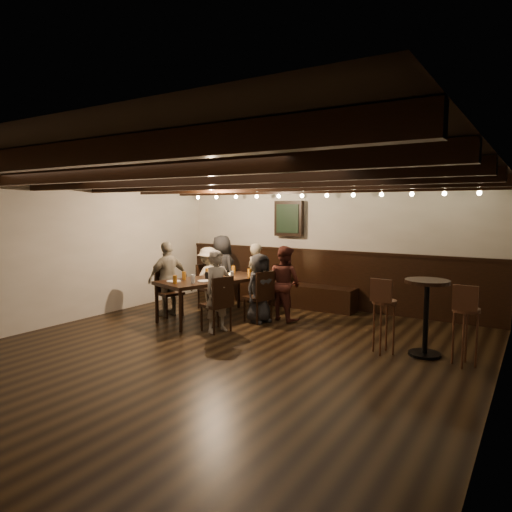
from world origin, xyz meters
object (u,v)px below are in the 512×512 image
Objects in this scene: dining_table at (213,282)px; chair_right_far at (217,314)px; person_bench_left at (222,270)px; high_top_table at (426,306)px; person_bench_right at (285,283)px; bar_stool_left at (384,325)px; chair_right_near at (259,306)px; person_right_far at (218,291)px; person_right_near at (260,288)px; person_bench_centre at (257,277)px; chair_left_far at (170,301)px; person_left_far at (168,279)px; chair_left_near at (210,295)px; person_left_near at (208,278)px; bar_stool_right at (465,336)px.

dining_table is 0.93m from chair_right_far.
person_bench_left is 1.38× the size of high_top_table.
person_bench_right is 1.26× the size of bar_stool_left.
chair_right_near is 0.68× the size of person_right_far.
dining_table is 1.61× the size of person_right_far.
person_right_near is 1.15× the size of bar_stool_left.
person_right_far is (0.31, -1.65, 0.00)m from person_bench_centre.
chair_left_far is 0.67× the size of person_bench_right.
chair_left_near is at bearing 177.98° from person_left_far.
person_right_far is (1.44, -0.41, -0.03)m from person_left_far.
chair_left_far is at bearing 39.83° from person_bench_right.
dining_table is 1.48× the size of person_bench_left.
chair_right_far is 3.15m from high_top_table.
high_top_table reaches higher than chair_left_near.
bar_stool_left is at bearing 10.10° from dining_table.
person_bench_left is at bearing -161.57° from person_left_near.
person_left_far reaches higher than person_right_far.
bar_stool_left is (2.30, -0.55, -0.21)m from person_right_near.
person_left_near is (0.22, 0.87, 0.33)m from chair_left_far.
bar_stool_left is at bearing -157.63° from high_top_table.
chair_right_far is at bearing 82.36° from person_bench_right.
high_top_table is at bearing 95.88° from person_left_near.
chair_left_near is 0.64× the size of person_left_far.
chair_left_far is 0.74× the size of person_right_near.
bar_stool_left is 1.00× the size of bar_stool_right.
person_bench_right reaches higher than person_right_far.
chair_left_far is 1.44m from chair_right_far.
bar_stool_right is at bearing -82.68° from chair_right_near.
person_bench_centre reaches higher than person_left_near.
chair_left_near is 3.84m from bar_stool_left.
chair_left_far is at bearing 90.00° from person_left_far.
chair_right_far is 0.69× the size of person_bench_centre.
bar_stool_right reaches higher than chair_right_far.
chair_right_near is 1.74m from person_bench_left.
chair_left_far is 0.86× the size of high_top_table.
person_bench_centre reaches higher than person_right_near.
person_right_near is at bearing -1.99° from chair_right_far.
high_top_table is 0.99× the size of bar_stool_right.
person_left_near is (-0.89, -0.37, -0.05)m from person_bench_centre.
chair_right_far is at bearing 140.17° from person_bench_left.
bar_stool_right reaches higher than chair_right_near.
chair_left_far is at bearing 64.40° from person_bench_centre.
chair_left_far is (-0.25, -0.86, 0.00)m from chair_left_near.
person_bench_centre is at bearing 128.66° from person_left_near.
person_left_near is (-1.41, 0.41, 0.33)m from chair_right_near.
person_right_far is at bearing 90.00° from person_left_far.
chair_left_far is at bearing 121.50° from person_right_near.
bar_stool_left reaches higher than chair_right_far.
person_bench_centre reaches higher than dining_table.
bar_stool_right is at bearing 4.93° from bar_stool_left.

